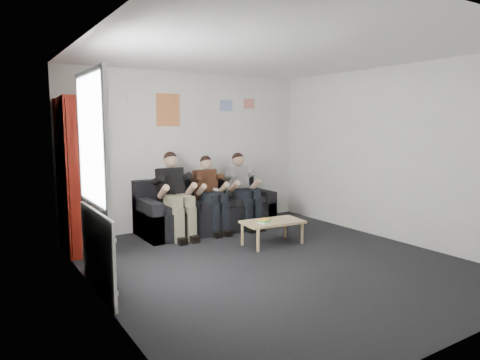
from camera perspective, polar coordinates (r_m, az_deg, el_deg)
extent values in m
plane|color=black|center=(5.76, 4.59, -10.85)|extent=(5.00, 5.00, 0.00)
plane|color=white|center=(5.55, 4.88, 16.68)|extent=(5.00, 5.00, 0.00)
plane|color=silver|center=(7.63, -6.71, 3.94)|extent=(4.50, 0.00, 4.50)
plane|color=silver|center=(3.82, 27.98, -0.26)|extent=(4.50, 0.00, 4.50)
plane|color=silver|center=(4.51, -18.70, 1.25)|extent=(0.00, 5.00, 5.00)
plane|color=silver|center=(7.08, 19.42, 3.31)|extent=(0.00, 5.00, 5.00)
cube|color=black|center=(7.39, -4.44, -4.99)|extent=(2.30, 0.94, 0.44)
cube|color=black|center=(7.63, -5.77, -1.22)|extent=(2.30, 0.21, 0.45)
cube|color=black|center=(6.95, -12.19, -5.14)|extent=(0.19, 0.94, 0.63)
cube|color=black|center=(7.91, 2.33, -3.45)|extent=(0.19, 0.94, 0.63)
cube|color=black|center=(7.27, -4.15, -3.02)|extent=(1.93, 0.65, 0.10)
cube|color=maroon|center=(6.48, -21.19, 0.60)|extent=(0.33, 0.98, 2.18)
cube|color=#D8C07C|center=(6.49, 4.36, -5.60)|extent=(0.91, 0.50, 0.04)
cylinder|color=#D8C07C|center=(6.14, 2.41, -8.09)|extent=(0.05, 0.05, 0.33)
cylinder|color=#D8C07C|center=(6.63, 8.27, -7.00)|extent=(0.05, 0.05, 0.33)
cylinder|color=#D8C07C|center=(6.47, 0.32, -7.28)|extent=(0.05, 0.05, 0.33)
cylinder|color=#D8C07C|center=(6.93, 6.06, -6.32)|extent=(0.05, 0.05, 0.33)
cube|color=white|center=(6.34, 3.29, -5.67)|extent=(0.18, 0.13, 0.01)
cube|color=green|center=(6.37, 3.28, -5.47)|extent=(0.18, 0.13, 0.01)
cube|color=yellow|center=(6.40, 3.27, -5.28)|extent=(0.18, 0.13, 0.01)
cube|color=black|center=(7.06, -9.30, -0.67)|extent=(0.41, 0.30, 0.58)
sphere|color=tan|center=(6.98, -9.23, 2.57)|extent=(0.23, 0.23, 0.23)
sphere|color=black|center=(6.99, -9.29, 2.87)|extent=(0.22, 0.22, 0.22)
cube|color=gray|center=(6.81, -8.23, -2.71)|extent=(0.37, 0.48, 0.16)
cube|color=gray|center=(6.68, -7.37, -5.91)|extent=(0.35, 0.14, 0.54)
cube|color=black|center=(6.68, -7.11, -7.86)|extent=(0.35, 0.27, 0.10)
cube|color=#4F2C1A|center=(7.33, -4.64, -0.54)|extent=(0.37, 0.27, 0.52)
sphere|color=tan|center=(7.25, -4.53, 2.24)|extent=(0.20, 0.20, 0.20)
sphere|color=black|center=(7.26, -4.59, 2.50)|extent=(0.19, 0.19, 0.19)
cube|color=black|center=(7.12, -3.58, -2.28)|extent=(0.33, 0.42, 0.14)
cube|color=black|center=(7.01, -2.75, -5.23)|extent=(0.31, 0.13, 0.54)
cube|color=black|center=(7.01, -2.52, -7.12)|extent=(0.31, 0.24, 0.09)
cube|color=silver|center=(7.01, -3.23, -1.27)|extent=(0.04, 0.13, 0.04)
cube|color=silver|center=(7.65, -0.40, -0.12)|extent=(0.38, 0.28, 0.54)
sphere|color=tan|center=(7.58, -0.25, 2.65)|extent=(0.21, 0.21, 0.21)
sphere|color=black|center=(7.58, -0.30, 2.91)|extent=(0.20, 0.20, 0.20)
cube|color=black|center=(7.44, 0.78, -1.82)|extent=(0.34, 0.44, 0.14)
cube|color=black|center=(7.33, 1.68, -4.67)|extent=(0.33, 0.13, 0.54)
cube|color=black|center=(7.33, 1.93, -6.46)|extent=(0.33, 0.25, 0.10)
cylinder|color=white|center=(4.67, -16.73, -11.06)|extent=(0.06, 0.06, 0.60)
cylinder|color=white|center=(4.74, -17.00, -10.78)|extent=(0.06, 0.06, 0.60)
cylinder|color=white|center=(4.81, -17.26, -10.50)|extent=(0.06, 0.06, 0.60)
cylinder|color=white|center=(4.89, -17.51, -10.24)|extent=(0.06, 0.06, 0.60)
cylinder|color=white|center=(4.96, -17.76, -9.98)|extent=(0.06, 0.06, 0.60)
cylinder|color=white|center=(5.04, -17.99, -9.74)|extent=(0.06, 0.06, 0.60)
cylinder|color=white|center=(5.11, -18.22, -9.49)|extent=(0.06, 0.06, 0.60)
cylinder|color=white|center=(5.19, -18.44, -9.26)|extent=(0.06, 0.06, 0.60)
cube|color=white|center=(5.01, -17.51, -13.17)|extent=(0.10, 0.64, 0.04)
cube|color=white|center=(4.85, -17.77, -6.95)|extent=(0.10, 0.64, 0.04)
cube|color=white|center=(4.69, -19.20, 5.13)|extent=(0.02, 1.00, 1.30)
cube|color=white|center=(4.72, -19.44, 13.41)|extent=(0.05, 1.12, 0.06)
cube|color=white|center=(4.76, -18.74, -3.06)|extent=(0.05, 1.12, 0.06)
cube|color=white|center=(4.88, -18.49, -9.08)|extent=(0.03, 1.30, 0.90)
cube|color=gold|center=(7.45, -9.56, 9.20)|extent=(0.42, 0.01, 0.55)
cube|color=blue|center=(7.97, -1.83, 9.89)|extent=(0.25, 0.01, 0.20)
cube|color=#DF45A8|center=(8.24, 1.21, 10.16)|extent=(0.22, 0.01, 0.18)
cube|color=white|center=(7.24, -14.04, 10.72)|extent=(0.20, 0.01, 0.14)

